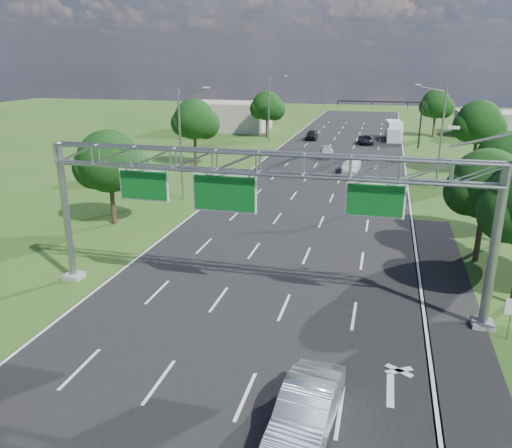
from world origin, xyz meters
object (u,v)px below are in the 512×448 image
(traffic_signal, at_px, (396,112))
(silver_sedan, at_px, (306,410))
(regulatory_sign, at_px, (512,311))
(sign_gantry, at_px, (259,175))
(box_truck, at_px, (393,131))

(traffic_signal, bearing_deg, silver_sedan, -92.90)
(regulatory_sign, bearing_deg, sign_gantry, 175.17)
(sign_gantry, height_order, box_truck, sign_gantry)
(regulatory_sign, height_order, traffic_signal, traffic_signal)
(sign_gantry, relative_size, silver_sedan, 4.56)
(sign_gantry, xyz_separation_m, silver_sedan, (4.00, -9.26, -6.04))
(sign_gantry, bearing_deg, traffic_signal, 82.32)
(sign_gantry, height_order, silver_sedan, sign_gantry)
(traffic_signal, relative_size, silver_sedan, 2.37)
(sign_gantry, relative_size, traffic_signal, 1.92)
(regulatory_sign, bearing_deg, silver_sedan, -134.39)
(sign_gantry, bearing_deg, box_truck, 83.34)
(silver_sedan, xyz_separation_m, box_truck, (3.12, 70.22, 0.55))
(sign_gantry, height_order, traffic_signal, sign_gantry)
(traffic_signal, height_order, silver_sedan, traffic_signal)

